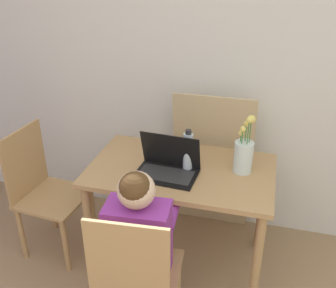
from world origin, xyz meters
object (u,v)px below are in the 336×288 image
Objects in this scene: person_seated at (141,233)px; laptop at (168,165)px; water_bottle at (188,151)px; chair_occupied at (136,278)px; chair_spare at (45,192)px; flower_vase at (244,154)px.

laptop is at bearing -96.66° from person_seated.
water_bottle is at bearing 37.73° from laptop.
chair_occupied is 1.00m from chair_spare.
flower_vase is at bearing 21.15° from laptop.
water_bottle reaches higher than laptop.
water_bottle reaches higher than chair_occupied.
person_seated is 2.77× the size of laptop.
person_seated is 3.97× the size of water_bottle.
chair_spare is at bearing -32.70° from person_seated.
person_seated is at bearing -126.57° from flower_vase.
flower_vase is (0.42, 0.70, 0.39)m from chair_occupied.
flower_vase is at bearing -78.04° from chair_spare.
water_bottle is (0.10, 0.07, 0.07)m from laptop.
person_seated is (-0.01, 0.12, 0.18)m from chair_occupied.
chair_occupied is 3.43× the size of water_bottle.
chair_occupied is at bearing -118.37° from chair_spare.
laptop is 0.44m from flower_vase.
chair_occupied and chair_spare have the same top height.
laptop is (0.02, 0.45, 0.14)m from person_seated.
chair_spare is 3.43× the size of water_bottle.
person_seated is 0.75m from flower_vase.
chair_occupied is 0.91m from flower_vase.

